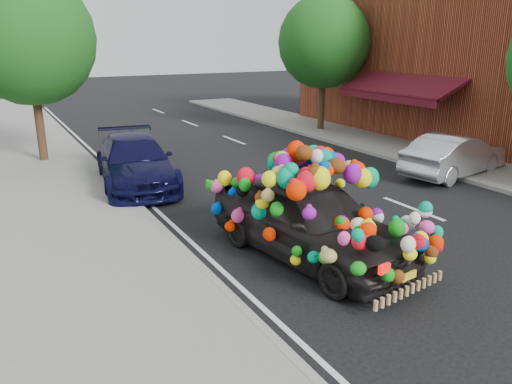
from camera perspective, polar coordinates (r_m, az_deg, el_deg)
ground at (r=10.74m, az=3.84°, el=-4.91°), size 100.00×100.00×0.00m
sidewalk at (r=9.33m, az=-19.37°, el=-9.05°), size 4.00×60.00×0.12m
kerb at (r=9.75m, az=-7.99°, el=-7.00°), size 0.15×60.00×0.13m
footpath_far at (r=18.16m, az=20.91°, el=3.36°), size 3.00×40.00×0.12m
lane_markings at (r=12.93m, az=17.45°, el=-1.80°), size 6.00×50.00×0.01m
tree_near_sidewalk at (r=17.95m, az=-24.53°, el=15.63°), size 4.20×4.20×6.13m
tree_far_b at (r=22.74m, az=7.74°, el=16.61°), size 4.00×4.00×5.90m
plush_art_car at (r=9.36m, az=6.17°, el=-1.07°), size 2.84×4.95×2.18m
navy_sedan at (r=14.57m, az=-13.63°, el=3.41°), size 2.60×5.01×1.39m
silver_hatchback at (r=16.34m, az=21.73°, el=3.94°), size 4.07×2.02×1.28m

